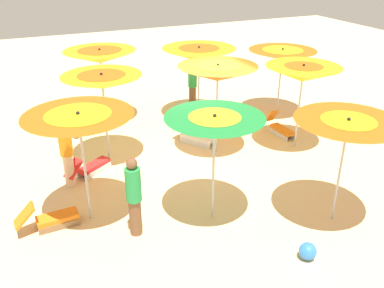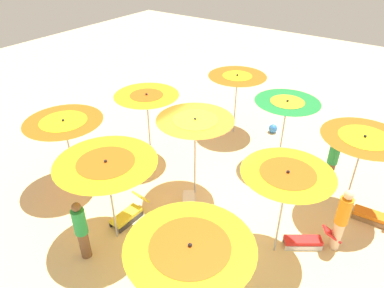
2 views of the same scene
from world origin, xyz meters
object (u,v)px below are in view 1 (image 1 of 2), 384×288
at_px(beach_umbrella_1, 214,127).
at_px(lounger_0, 91,167).
at_px(beach_umbrella_2, 347,129).
at_px(beach_umbrella_7, 199,54).
at_px(lounger_2, 212,116).
at_px(lounger_4, 280,128).
at_px(beach_umbrella_8, 282,55).
at_px(beach_umbrella_3, 102,82).
at_px(beachgoer_0, 66,151).
at_px(lounger_5, 195,137).
at_px(beachgoer_1, 192,84).
at_px(beach_umbrella_4, 218,73).
at_px(lounger_1, 89,125).
at_px(beach_ball, 308,251).
at_px(lounger_3, 51,218).
at_px(beach_umbrella_5, 303,74).
at_px(beachgoer_2, 134,196).
at_px(beach_umbrella_0, 79,124).
at_px(beach_umbrella_6, 100,56).

xyz_separation_m(beach_umbrella_1, lounger_0, (1.97, -2.81, -1.85)).
distance_m(beach_umbrella_2, beach_umbrella_7, 6.31).
distance_m(lounger_2, lounger_4, 2.22).
distance_m(beach_umbrella_1, beach_umbrella_8, 6.36).
xyz_separation_m(beach_umbrella_3, beachgoer_0, (1.14, 0.92, -1.23)).
height_order(lounger_0, lounger_5, lounger_0).
bearing_deg(lounger_5, beach_umbrella_7, 117.59).
xyz_separation_m(beach_umbrella_3, lounger_0, (0.59, 0.57, -1.95)).
relative_size(beach_umbrella_2, beachgoer_1, 1.41).
height_order(beach_umbrella_2, beach_umbrella_7, beach_umbrella_7).
height_order(beach_umbrella_1, lounger_5, beach_umbrella_1).
height_order(beach_umbrella_4, lounger_4, beach_umbrella_4).
height_order(beach_umbrella_3, lounger_1, beach_umbrella_3).
distance_m(lounger_4, beach_ball, 5.51).
xyz_separation_m(beachgoer_1, beach_ball, (1.18, 7.94, -0.68)).
distance_m(lounger_3, beach_ball, 5.01).
height_order(beach_umbrella_2, beach_umbrella_5, beach_umbrella_5).
height_order(lounger_1, lounger_3, lounger_3).
bearing_deg(beach_ball, beachgoer_2, -36.55).
height_order(beach_umbrella_0, lounger_1, beach_umbrella_0).
distance_m(beach_umbrella_2, beachgoer_1, 7.25).
bearing_deg(lounger_0, lounger_2, -11.28).
distance_m(beach_umbrella_7, lounger_0, 5.06).
bearing_deg(beach_umbrella_6, beach_umbrella_4, 123.40).
distance_m(beach_umbrella_3, lounger_2, 4.26).
distance_m(beach_umbrella_5, beach_umbrella_8, 2.51).
relative_size(lounger_0, lounger_3, 1.01).
relative_size(beach_umbrella_4, lounger_0, 1.97).
bearing_deg(beach_umbrella_0, beach_ball, 139.94).
height_order(lounger_1, beachgoer_1, beachgoer_1).
bearing_deg(beach_umbrella_5, lounger_4, -96.03).
distance_m(lounger_4, beachgoer_1, 3.53).
bearing_deg(beach_ball, beach_umbrella_0, -40.06).
distance_m(beach_umbrella_5, beach_umbrella_7, 3.50).
relative_size(lounger_1, beachgoer_1, 0.75).
bearing_deg(beachgoer_1, beach_umbrella_2, -9.22).
distance_m(beach_umbrella_3, beachgoer_0, 1.91).
height_order(beach_umbrella_4, beach_umbrella_6, beach_umbrella_4).
height_order(beach_umbrella_8, beachgoer_0, beach_umbrella_8).
bearing_deg(lounger_2, lounger_3, 126.30).
xyz_separation_m(beach_umbrella_6, beachgoer_1, (-3.03, 0.04, -1.25)).
xyz_separation_m(beach_umbrella_5, beach_umbrella_7, (1.56, -3.13, -0.03)).
height_order(beach_umbrella_0, beachgoer_2, beach_umbrella_0).
bearing_deg(beach_ball, lounger_1, -71.16).
distance_m(beach_umbrella_1, beachgoer_2, 2.01).
xyz_separation_m(beachgoer_1, beachgoer_2, (3.82, 5.99, 0.03)).
bearing_deg(beach_umbrella_5, beach_umbrella_7, -63.49).
distance_m(beach_umbrella_1, lounger_4, 5.09).
distance_m(beach_umbrella_2, lounger_1, 7.74).
bearing_deg(beach_umbrella_5, beach_umbrella_0, 10.78).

